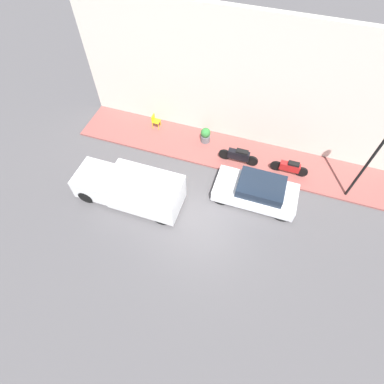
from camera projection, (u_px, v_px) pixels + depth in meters
The scene contains 10 objects.
ground_plane at pixel (203, 225), 13.76m from camera, with size 60.00×60.00×0.00m, color #514F51.
sidewalk at pixel (228, 153), 16.29m from camera, with size 2.58×16.83×0.10m.
building_facade at pixel (243, 84), 14.36m from camera, with size 0.30×16.83×6.79m.
parked_car at pixel (256, 191), 14.10m from camera, with size 1.79×3.86×1.28m.
delivery_van at pixel (130, 188), 13.86m from camera, with size 1.82×5.08×1.72m.
motorcycle_red at pixel (290, 167), 15.06m from camera, with size 0.30×1.88×0.80m.
motorcycle_black at pixel (239, 156), 15.46m from camera, with size 0.30×2.08×0.88m.
streetlamp at pixel (376, 152), 12.22m from camera, with size 0.33×0.33×4.59m.
potted_plant at pixel (206, 135), 16.38m from camera, with size 0.53×0.53×0.88m.
cafe_chair at pixel (155, 120), 16.98m from camera, with size 0.40×0.40×0.85m.
Camera 1 is at (-6.55, -1.64, 12.09)m, focal length 28.00 mm.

